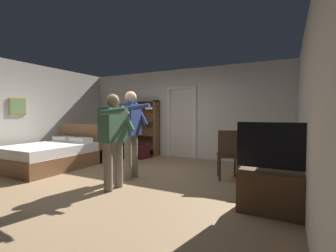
{
  "coord_description": "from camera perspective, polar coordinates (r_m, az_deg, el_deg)",
  "views": [
    {
      "loc": [
        2.94,
        -3.7,
        1.3
      ],
      "look_at": [
        0.92,
        0.2,
        1.08
      ],
      "focal_mm": 24.84,
      "sensor_mm": 36.0,
      "label": 1
    }
  ],
  "objects": [
    {
      "name": "person_striped_shirt",
      "position": [
        4.72,
        -8.96,
        -0.49
      ],
      "size": [
        0.77,
        0.58,
        1.75
      ],
      "color": "gray",
      "rests_on": "ground_plane"
    },
    {
      "name": "wooden_chair",
      "position": [
        4.76,
        14.57,
        -6.3
      ],
      "size": [
        0.54,
        0.54,
        0.99
      ],
      "color": "#4C331E",
      "rests_on": "ground_plane"
    },
    {
      "name": "suitcase_small",
      "position": [
        7.0,
        -7.07,
        -6.26
      ],
      "size": [
        0.62,
        0.5,
        0.37
      ],
      "primitive_type": "cube",
      "rotation": [
        0.0,
        0.0,
        -0.24
      ],
      "color": "#4C1919",
      "rests_on": "ground_plane"
    },
    {
      "name": "side_table",
      "position": [
        4.63,
        21.96,
        -7.57
      ],
      "size": [
        0.64,
        0.64,
        0.7
      ],
      "color": "brown",
      "rests_on": "ground_plane"
    },
    {
      "name": "suitcase_dark",
      "position": [
        6.93,
        -9.62,
        -6.03
      ],
      "size": [
        0.58,
        0.47,
        0.46
      ],
      "primitive_type": "cube",
      "rotation": [
        0.0,
        0.0,
        -0.21
      ],
      "color": "black",
      "rests_on": "ground_plane"
    },
    {
      "name": "wall_left",
      "position": [
        7.17,
        -31.67,
        2.65
      ],
      "size": [
        0.15,
        5.64,
        2.64
      ],
      "color": "silver",
      "rests_on": "ground_plane"
    },
    {
      "name": "doorway_frame",
      "position": [
        6.98,
        3.35,
        2.27
      ],
      "size": [
        0.93,
        0.08,
        2.13
      ],
      "color": "white",
      "rests_on": "ground_plane"
    },
    {
      "name": "bookshelf",
      "position": [
        7.44,
        -5.63,
        0.05
      ],
      "size": [
        0.93,
        0.32,
        1.72
      ],
      "color": "brown",
      "rests_on": "ground_plane"
    },
    {
      "name": "wall_back",
      "position": [
        7.1,
        2.87,
        3.08
      ],
      "size": [
        6.53,
        0.12,
        2.64
      ],
      "primitive_type": "cube",
      "color": "silver",
      "rests_on": "ground_plane"
    },
    {
      "name": "ground_plane",
      "position": [
        4.9,
        -11.0,
        -12.52
      ],
      "size": [
        6.92,
        6.92,
        0.0
      ],
      "primitive_type": "plane",
      "color": "#997A56"
    },
    {
      "name": "person_blue_shirt",
      "position": [
        4.1,
        -13.2,
        -1.92
      ],
      "size": [
        0.69,
        0.62,
        1.64
      ],
      "color": "gray",
      "rests_on": "ground_plane"
    },
    {
      "name": "tv_flatscreen",
      "position": [
        3.4,
        25.37,
        -13.35
      ],
      "size": [
        1.03,
        0.4,
        1.19
      ],
      "color": "#4C331E",
      "rests_on": "ground_plane"
    },
    {
      "name": "bed",
      "position": [
        6.37,
        -26.44,
        -6.38
      ],
      "size": [
        1.5,
        1.94,
        1.02
      ],
      "color": "brown",
      "rests_on": "ground_plane"
    },
    {
      "name": "wall_right",
      "position": [
        3.71,
        31.49,
        2.83
      ],
      "size": [
        0.12,
        5.64,
        2.64
      ],
      "primitive_type": "cube",
      "color": "silver",
      "rests_on": "ground_plane"
    },
    {
      "name": "laptop",
      "position": [
        4.55,
        21.73,
        -4.18
      ],
      "size": [
        0.39,
        0.39,
        0.15
      ],
      "color": "black",
      "rests_on": "side_table"
    },
    {
      "name": "bottle_on_table",
      "position": [
        4.49,
        23.73,
        -3.54
      ],
      "size": [
        0.06,
        0.06,
        0.27
      ],
      "color": "#1E332F",
      "rests_on": "side_table"
    }
  ]
}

